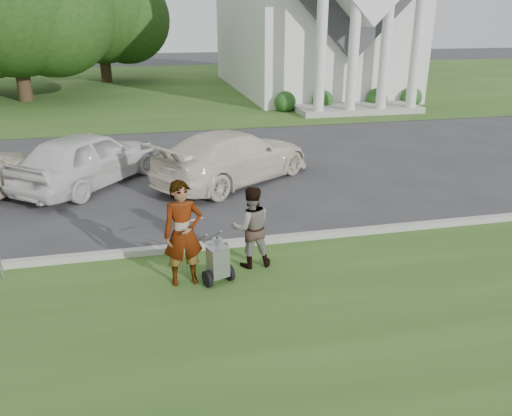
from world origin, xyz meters
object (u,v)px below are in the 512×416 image
object	(u,v)px
tree_left	(11,4)
person_left	(183,234)
tree_back	(100,13)
car_b	(88,158)
car_c	(233,156)
person_right	(251,228)
striping_cart	(218,263)

from	to	relation	value
tree_left	person_left	xyz separation A→B (m)	(7.02, -22.75, -4.15)
tree_back	car_b	bearing A→B (deg)	-87.98
car_b	car_c	xyz separation A→B (m)	(4.07, -0.53, -0.04)
tree_left	tree_back	world-z (taller)	tree_left
tree_back	person_left	size ratio (longest dim) A/B	4.99
tree_left	person_right	bearing A→B (deg)	-69.57
striping_cart	person_right	distance (m)	0.98
tree_left	tree_back	xyz separation A→B (m)	(4.00, 8.00, -0.38)
tree_back	car_c	size ratio (longest dim) A/B	1.87
striping_cart	car_b	distance (m)	6.94
tree_back	person_right	world-z (taller)	tree_back
person_right	car_c	bearing A→B (deg)	-97.16
tree_back	car_b	distance (m)	24.85
car_b	person_right	bearing A→B (deg)	158.06
car_c	tree_back	bearing A→B (deg)	-24.11
person_left	car_b	size ratio (longest dim) A/B	0.42
tree_left	car_b	size ratio (longest dim) A/B	2.29
person_left	striping_cart	bearing A→B (deg)	-17.99
person_right	car_c	world-z (taller)	person_right
person_right	car_c	xyz separation A→B (m)	(0.61, 5.30, -0.05)
striping_cart	car_c	xyz separation A→B (m)	(1.34, 5.84, 0.33)
person_left	person_right	size ratio (longest dim) A/B	1.21
tree_back	car_b	size ratio (longest dim) A/B	2.07
tree_back	person_right	size ratio (longest dim) A/B	6.02
tree_left	person_left	distance (m)	24.17
person_left	car_b	world-z (taller)	person_left
car_b	car_c	world-z (taller)	car_b
tree_left	person_right	size ratio (longest dim) A/B	6.65
person_right	car_b	xyz separation A→B (m)	(-3.46, 5.83, -0.01)
car_b	car_c	size ratio (longest dim) A/B	0.90
tree_left	striping_cart	world-z (taller)	tree_left
striping_cart	car_c	bearing A→B (deg)	56.50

